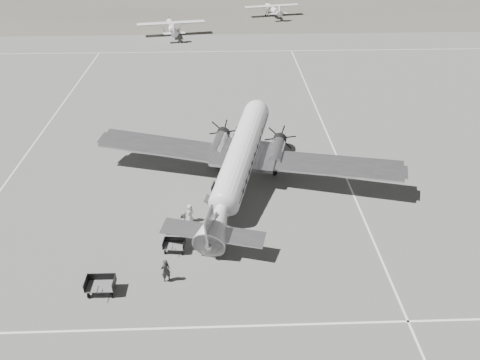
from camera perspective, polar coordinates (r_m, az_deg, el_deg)
The scene contains 13 objects.
ground at distance 39.46m, azimuth -3.56°, elevation -1.76°, with size 260.00×260.00×0.00m, color slate.
taxi_line_near at distance 28.93m, azimuth -4.04°, elevation -17.46°, with size 60.00×0.15×0.01m, color white.
taxi_line_right at distance 40.87m, azimuth 13.51°, elevation -1.37°, with size 0.15×80.00×0.01m, color white.
taxi_line_left at distance 51.77m, azimuth -23.75°, elevation 4.19°, with size 0.15×60.00×0.01m, color white.
taxi_line_horizon at distance 75.98m, azimuth -3.05°, elevation 15.37°, with size 90.00×0.15×0.01m, color white.
dc3_airliner at distance 38.68m, azimuth -0.11°, elevation 2.06°, with size 27.11×18.81×5.16m, color silver, non-canonical shape.
light_plane_left at distance 85.25m, azimuth -8.32°, elevation 17.82°, with size 11.72×9.51×2.43m, color silver, non-canonical shape.
light_plane_right at distance 98.35m, azimuth 4.00°, elevation 19.93°, with size 10.90×8.84×2.26m, color silver, non-canonical shape.
baggage_cart_near at distance 33.72m, azimuth -8.03°, elevation -7.94°, with size 1.59×1.12×0.90m, color #595959, non-canonical shape.
baggage_cart_far at distance 31.65m, azimuth -16.62°, elevation -12.25°, with size 1.93×1.36×1.09m, color #595959, non-canonical shape.
ground_crew at distance 31.28m, azimuth -9.05°, elevation -10.81°, with size 0.64×0.42×1.76m, color #2D2D2D.
ramp_agent at distance 35.14m, azimuth -6.78°, elevation -5.02°, with size 0.86×0.67×1.77m, color silver.
passenger at distance 36.15m, azimuth -6.12°, elevation -4.03°, with size 0.73×0.48×1.49m, color silver.
Camera 1 is at (1.27, -32.70, 22.05)m, focal length 35.00 mm.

